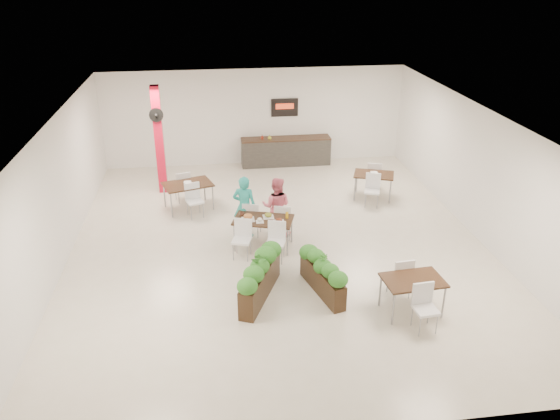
# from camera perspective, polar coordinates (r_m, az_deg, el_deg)

# --- Properties ---
(ground) EXTENTS (12.00, 12.00, 0.00)m
(ground) POSITION_cam_1_polar(r_m,az_deg,el_deg) (13.51, -0.17, -3.53)
(ground) COLOR beige
(ground) RESTS_ON ground
(room_shell) EXTENTS (10.10, 12.10, 3.22)m
(room_shell) POSITION_cam_1_polar(r_m,az_deg,el_deg) (12.68, -0.18, 4.48)
(room_shell) COLOR white
(room_shell) RESTS_ON ground
(red_column) EXTENTS (0.40, 0.41, 3.20)m
(red_column) POSITION_cam_1_polar(r_m,az_deg,el_deg) (16.36, -12.52, 7.25)
(red_column) COLOR red
(red_column) RESTS_ON ground
(service_counter) EXTENTS (3.00, 0.64, 2.20)m
(service_counter) POSITION_cam_1_polar(r_m,az_deg,el_deg) (18.60, 0.60, 6.22)
(service_counter) COLOR #2B2926
(service_counter) RESTS_ON ground
(main_table) EXTENTS (1.64, 1.91, 0.92)m
(main_table) POSITION_cam_1_polar(r_m,az_deg,el_deg) (13.08, -1.80, -1.40)
(main_table) COLOR black
(main_table) RESTS_ON ground
(diner_man) EXTENTS (0.67, 0.54, 1.61)m
(diner_man) POSITION_cam_1_polar(r_m,az_deg,el_deg) (13.57, -3.73, 0.34)
(diner_man) COLOR teal
(diner_man) RESTS_ON ground
(diner_woman) EXTENTS (0.88, 0.77, 1.53)m
(diner_woman) POSITION_cam_1_polar(r_m,az_deg,el_deg) (13.66, -0.38, 0.37)
(diner_woman) COLOR #E6667C
(diner_woman) RESTS_ON ground
(planter_left) EXTENTS (1.03, 1.84, 1.03)m
(planter_left) POSITION_cam_1_polar(r_m,az_deg,el_deg) (11.25, -2.10, -6.81)
(planter_left) COLOR black
(planter_left) RESTS_ON ground
(planter_right) EXTENTS (0.74, 1.70, 0.90)m
(planter_right) POSITION_cam_1_polar(r_m,az_deg,el_deg) (11.44, 4.46, -6.49)
(planter_right) COLOR black
(planter_right) RESTS_ON ground
(side_table_a) EXTENTS (1.50, 1.67, 0.92)m
(side_table_a) POSITION_cam_1_polar(r_m,az_deg,el_deg) (15.35, -9.60, 2.34)
(side_table_a) COLOR black
(side_table_a) RESTS_ON ground
(side_table_b) EXTENTS (1.31, 1.67, 0.92)m
(side_table_b) POSITION_cam_1_polar(r_m,az_deg,el_deg) (16.08, 9.76, 3.33)
(side_table_b) COLOR black
(side_table_b) RESTS_ON ground
(side_table_c) EXTENTS (1.22, 1.65, 0.92)m
(side_table_c) POSITION_cam_1_polar(r_m,az_deg,el_deg) (11.04, 13.71, -7.61)
(side_table_c) COLOR black
(side_table_c) RESTS_ON ground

